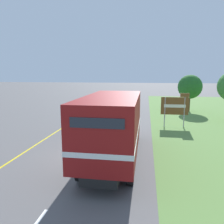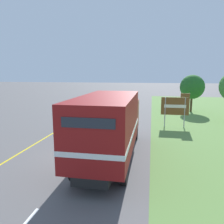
% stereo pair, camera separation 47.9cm
% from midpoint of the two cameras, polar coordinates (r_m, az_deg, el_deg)
% --- Properties ---
extents(ground_plane, '(200.00, 200.00, 0.00)m').
position_cam_midpoint_polar(ground_plane, '(12.52, -6.43, -11.17)').
color(ground_plane, '#5B5959').
extents(edge_line_yellow, '(0.12, 50.24, 0.01)m').
position_cam_midpoint_polar(edge_line_yellow, '(21.82, -9.00, -2.06)').
color(edge_line_yellow, yellow).
rests_on(edge_line_yellow, ground).
extents(centre_dash_near, '(0.12, 2.60, 0.01)m').
position_cam_midpoint_polar(centre_dash_near, '(12.80, -6.02, -10.66)').
color(centre_dash_near, white).
rests_on(centre_dash_near, ground).
extents(centre_dash_mid_a, '(0.12, 2.60, 0.01)m').
position_cam_midpoint_polar(centre_dash_mid_a, '(18.95, -0.41, -3.77)').
color(centre_dash_mid_a, white).
rests_on(centre_dash_mid_a, ground).
extents(centre_dash_mid_b, '(0.12, 2.60, 0.01)m').
position_cam_midpoint_polar(centre_dash_mid_b, '(25.32, 2.37, -0.28)').
color(centre_dash_mid_b, white).
rests_on(centre_dash_mid_b, ground).
extents(centre_dash_far, '(0.12, 2.60, 0.01)m').
position_cam_midpoint_polar(centre_dash_far, '(31.79, 4.03, 1.80)').
color(centre_dash_far, white).
rests_on(centre_dash_far, ground).
extents(centre_dash_farthest, '(0.12, 2.60, 0.01)m').
position_cam_midpoint_polar(centre_dash_farthest, '(38.30, 5.13, 3.18)').
color(centre_dash_farthest, white).
rests_on(centre_dash_farthest, ground).
extents(horse_trailer_truck, '(2.53, 8.61, 3.47)m').
position_cam_midpoint_polar(horse_trailer_truck, '(11.34, 0.77, -3.02)').
color(horse_trailer_truck, black).
rests_on(horse_trailer_truck, ground).
extents(lead_car_white, '(1.80, 4.45, 1.76)m').
position_cam_midpoint_polar(lead_car_white, '(26.62, -1.29, 2.19)').
color(lead_car_white, black).
rests_on(lead_car_white, ground).
extents(highway_sign, '(2.30, 0.09, 2.89)m').
position_cam_midpoint_polar(highway_sign, '(19.22, 16.94, 1.36)').
color(highway_sign, '#9E9EA3').
rests_on(highway_sign, ground).
extents(roadside_tree_mid, '(2.84, 2.84, 4.39)m').
position_cam_midpoint_polar(roadside_tree_mid, '(27.61, 20.68, 6.13)').
color(roadside_tree_mid, '#4C3823').
rests_on(roadside_tree_mid, ground).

